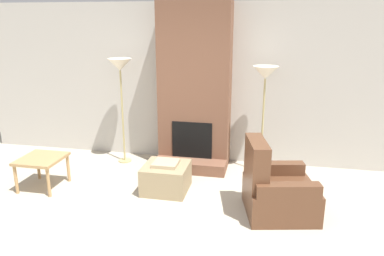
% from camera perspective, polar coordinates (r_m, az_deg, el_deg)
% --- Properties ---
extents(ground_plane, '(24.00, 24.00, 0.00)m').
position_cam_1_polar(ground_plane, '(4.13, -6.90, -18.20)').
color(ground_plane, '#B2A893').
extents(wall_back, '(7.72, 0.06, 2.60)m').
position_cam_1_polar(wall_back, '(6.23, 0.89, 6.76)').
color(wall_back, '#BCB7AD').
rests_on(wall_back, ground_plane).
extents(fireplace, '(1.13, 0.76, 2.60)m').
position_cam_1_polar(fireplace, '(5.97, 0.40, 5.76)').
color(fireplace, brown).
rests_on(fireplace, ground_plane).
extents(ottoman, '(0.61, 0.60, 0.43)m').
position_cam_1_polar(ottoman, '(5.30, -3.97, -7.49)').
color(ottoman, '#998460').
rests_on(ottoman, ground_plane).
extents(armchair, '(0.98, 0.97, 0.95)m').
position_cam_1_polar(armchair, '(4.79, 12.41, -9.51)').
color(armchair, brown).
rests_on(armchair, ground_plane).
extents(side_table, '(0.58, 0.60, 0.45)m').
position_cam_1_polar(side_table, '(5.72, -21.94, -4.78)').
color(side_table, tan).
rests_on(side_table, ground_plane).
extents(floor_lamp_left, '(0.38, 0.38, 1.73)m').
position_cam_1_polar(floor_lamp_left, '(6.12, -10.90, 8.69)').
color(floor_lamp_left, tan).
rests_on(floor_lamp_left, ground_plane).
extents(floor_lamp_right, '(0.38, 0.38, 1.67)m').
position_cam_1_polar(floor_lamp_right, '(5.68, 11.09, 7.48)').
color(floor_lamp_right, tan).
rests_on(floor_lamp_right, ground_plane).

